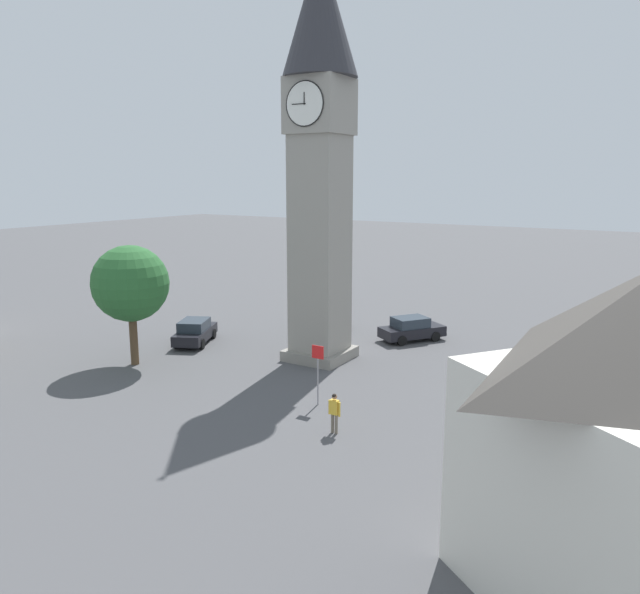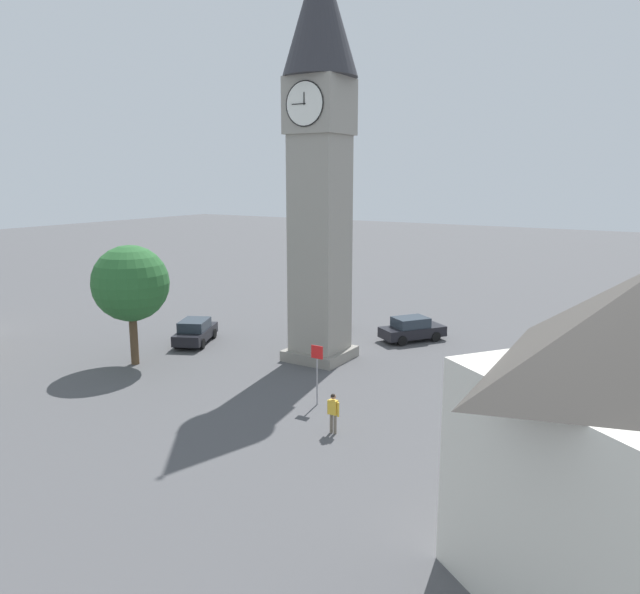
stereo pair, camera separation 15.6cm
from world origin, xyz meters
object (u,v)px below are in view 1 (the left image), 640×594
at_px(car_silver_kerb, 324,319).
at_px(road_sign, 318,365).
at_px(car_red_corner, 412,329).
at_px(pedestrian, 334,410).
at_px(car_blue_kerb, 195,332).
at_px(clock_tower, 320,125).
at_px(tree, 130,284).

bearing_deg(car_silver_kerb, road_sign, 119.94).
bearing_deg(car_red_corner, car_silver_kerb, 6.55).
relative_size(pedestrian, road_sign, 0.60).
relative_size(car_silver_kerb, car_red_corner, 0.99).
bearing_deg(car_blue_kerb, clock_tower, -170.96).
xyz_separation_m(pedestrian, tree, (14.10, -2.21, 3.54)).
bearing_deg(car_blue_kerb, pedestrian, 153.25).
bearing_deg(tree, car_blue_kerb, -88.83).
height_order(pedestrian, road_sign, road_sign).
height_order(clock_tower, car_silver_kerb, clock_tower).
bearing_deg(pedestrian, car_silver_kerb, -57.46).
distance_m(car_silver_kerb, road_sign, 13.69).
bearing_deg(car_red_corner, road_sign, 93.16).
distance_m(car_red_corner, tree, 17.29).
distance_m(car_silver_kerb, pedestrian, 16.77).
bearing_deg(car_blue_kerb, tree, 91.17).
distance_m(clock_tower, pedestrian, 15.78).
bearing_deg(pedestrian, road_sign, -46.34).
bearing_deg(car_silver_kerb, pedestrian, 122.54).
relative_size(car_silver_kerb, road_sign, 1.54).
relative_size(car_blue_kerb, car_silver_kerb, 1.04).
relative_size(car_silver_kerb, pedestrian, 2.54).
bearing_deg(road_sign, clock_tower, -59.43).
bearing_deg(road_sign, car_blue_kerb, -21.99).
relative_size(clock_tower, car_blue_kerb, 4.97).
relative_size(car_blue_kerb, pedestrian, 2.63).
distance_m(clock_tower, car_red_corner, 14.06).
relative_size(car_blue_kerb, car_red_corner, 1.02).
xyz_separation_m(car_red_corner, pedestrian, (-2.90, 14.84, 0.25)).
bearing_deg(clock_tower, tree, 37.26).
bearing_deg(road_sign, pedestrian, 133.66).
height_order(clock_tower, road_sign, clock_tower).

